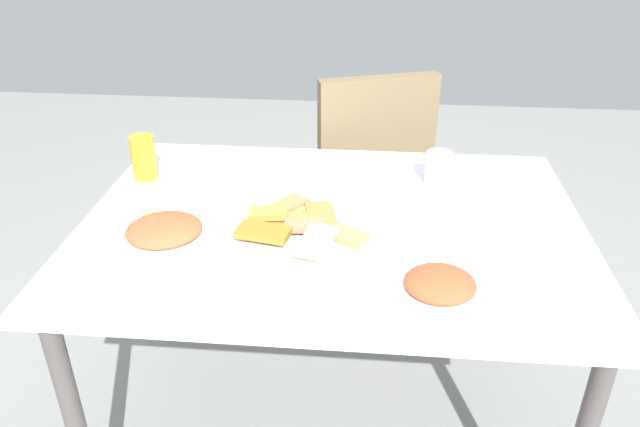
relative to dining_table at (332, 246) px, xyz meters
name	(u,v)px	position (x,y,z in m)	size (l,w,h in m)	color
ground_plane	(330,427)	(0.00, 0.00, -0.64)	(6.00, 6.00, 0.00)	gray
dining_table	(332,246)	(0.00, 0.00, 0.00)	(1.21, 0.87, 0.71)	white
dining_chair	(366,175)	(0.07, 0.72, -0.14)	(0.53, 0.53, 0.89)	brown
pide_platter	(301,227)	(-0.07, -0.06, 0.09)	(0.34, 0.34, 0.04)	white
salad_plate_greens	(440,286)	(0.24, -0.27, 0.09)	(0.24, 0.24, 0.04)	white
salad_plate_rice	(164,231)	(-0.38, -0.12, 0.09)	(0.23, 0.23, 0.05)	white
soda_can	(144,158)	(-0.53, 0.19, 0.13)	(0.07, 0.07, 0.12)	orange
drinking_glass	(439,168)	(0.27, 0.23, 0.12)	(0.07, 0.07, 0.09)	silver
paper_napkin	(283,168)	(-0.16, 0.29, 0.07)	(0.12, 0.12, 0.00)	white
fork	(282,169)	(-0.16, 0.27, 0.08)	(0.17, 0.01, 0.01)	silver
spoon	(284,164)	(-0.16, 0.30, 0.08)	(0.17, 0.02, 0.01)	silver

